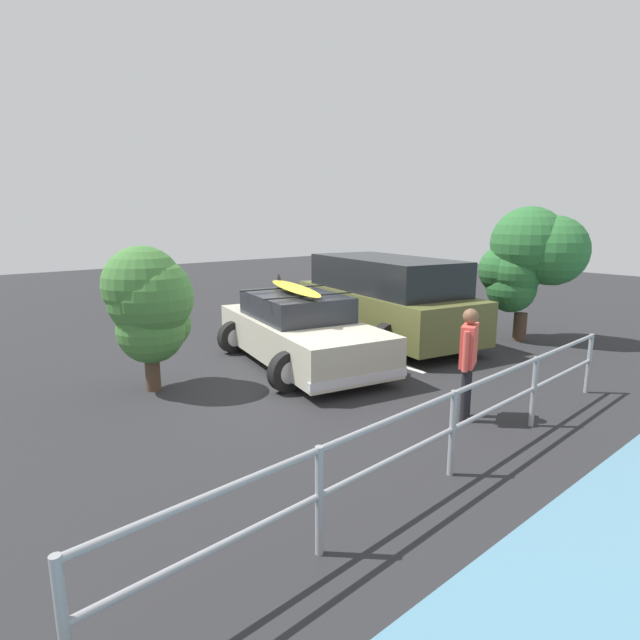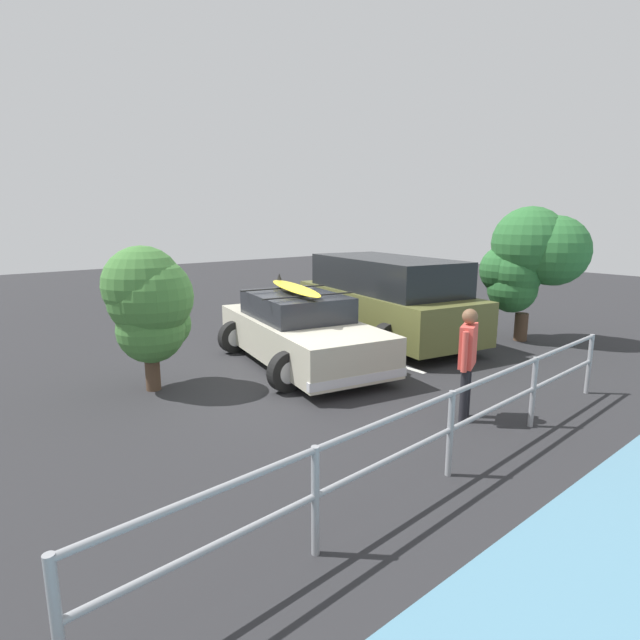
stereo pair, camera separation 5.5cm
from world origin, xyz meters
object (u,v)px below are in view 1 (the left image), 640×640
(person_bystander, at_px, (468,354))
(bush_near_right, at_px, (529,258))
(bush_near_left, at_px, (149,304))
(sedan_car, at_px, (299,330))
(suv_car, at_px, (384,298))

(person_bystander, bearing_deg, bush_near_right, -160.00)
(bush_near_right, bearing_deg, bush_near_left, -15.56)
(sedan_car, bearing_deg, suv_car, -174.10)
(sedan_car, relative_size, bush_near_left, 1.97)
(bush_near_left, bearing_deg, sedan_car, 174.22)
(suv_car, distance_m, person_bystander, 4.76)
(bush_near_left, height_order, bush_near_right, bush_near_right)
(suv_car, relative_size, person_bystander, 3.32)
(sedan_car, height_order, suv_car, suv_car)
(sedan_car, relative_size, person_bystander, 2.95)
(person_bystander, relative_size, bush_near_left, 0.67)
(suv_car, bearing_deg, person_bystander, 56.62)
(sedan_car, distance_m, suv_car, 2.73)
(sedan_car, relative_size, bush_near_right, 1.53)
(suv_car, bearing_deg, sedan_car, 5.90)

